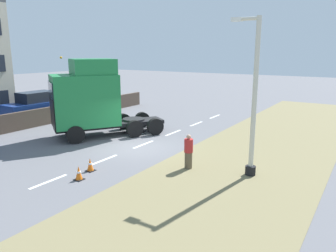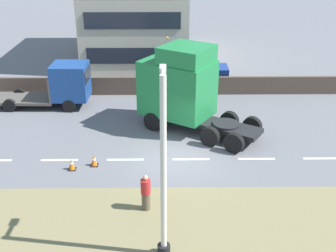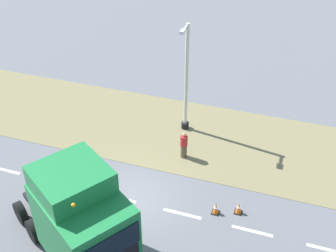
{
  "view_description": "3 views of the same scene",
  "coord_description": "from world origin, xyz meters",
  "px_view_note": "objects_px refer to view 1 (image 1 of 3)",
  "views": [
    {
      "loc": [
        -10.68,
        13.54,
        5.11
      ],
      "look_at": [
        -2.21,
        0.21,
        1.51
      ],
      "focal_mm": 35.0,
      "sensor_mm": 36.0,
      "label": 1
    },
    {
      "loc": [
        -17.88,
        0.64,
        10.11
      ],
      "look_at": [
        0.2,
        0.42,
        1.7
      ],
      "focal_mm": 45.0,
      "sensor_mm": 36.0,
      "label": 2
    },
    {
      "loc": [
        13.04,
        6.19,
        14.24
      ],
      "look_at": [
        -2.54,
        0.96,
        2.89
      ],
      "focal_mm": 45.0,
      "sensor_mm": 36.0,
      "label": 3
    }
  ],
  "objects_px": {
    "traffic_cone_lead": "(90,165)",
    "traffic_cone_trailing": "(79,173)",
    "lamp_post": "(253,108)",
    "lorry_cab": "(89,99)",
    "pedestrian": "(189,152)",
    "parked_car": "(36,107)"
  },
  "relations": [
    {
      "from": "lamp_post",
      "to": "traffic_cone_trailing",
      "type": "distance_m",
      "value": 7.54
    },
    {
      "from": "parked_car",
      "to": "pedestrian",
      "type": "height_order",
      "value": "parked_car"
    },
    {
      "from": "traffic_cone_lead",
      "to": "traffic_cone_trailing",
      "type": "xyz_separation_m",
      "value": [
        -0.35,
        0.98,
        0.0
      ]
    },
    {
      "from": "lamp_post",
      "to": "traffic_cone_lead",
      "type": "relative_size",
      "value": 11.13
    },
    {
      "from": "lorry_cab",
      "to": "traffic_cone_trailing",
      "type": "bearing_deg",
      "value": 164.45
    },
    {
      "from": "lorry_cab",
      "to": "pedestrian",
      "type": "xyz_separation_m",
      "value": [
        -7.76,
        1.71,
        -1.59
      ]
    },
    {
      "from": "parked_car",
      "to": "lamp_post",
      "type": "height_order",
      "value": "lamp_post"
    },
    {
      "from": "traffic_cone_lead",
      "to": "traffic_cone_trailing",
      "type": "relative_size",
      "value": 1.0
    },
    {
      "from": "traffic_cone_lead",
      "to": "parked_car",
      "type": "bearing_deg",
      "value": -26.29
    },
    {
      "from": "lorry_cab",
      "to": "traffic_cone_lead",
      "type": "relative_size",
      "value": 11.73
    },
    {
      "from": "lorry_cab",
      "to": "lamp_post",
      "type": "height_order",
      "value": "lamp_post"
    },
    {
      "from": "pedestrian",
      "to": "traffic_cone_lead",
      "type": "distance_m",
      "value": 4.35
    },
    {
      "from": "lorry_cab",
      "to": "lamp_post",
      "type": "relative_size",
      "value": 1.05
    },
    {
      "from": "parked_car",
      "to": "traffic_cone_lead",
      "type": "distance_m",
      "value": 12.64
    },
    {
      "from": "lamp_post",
      "to": "traffic_cone_trailing",
      "type": "relative_size",
      "value": 11.13
    },
    {
      "from": "lamp_post",
      "to": "traffic_cone_lead",
      "type": "height_order",
      "value": "lamp_post"
    },
    {
      "from": "lorry_cab",
      "to": "traffic_cone_lead",
      "type": "xyz_separation_m",
      "value": [
        -4.29,
        4.29,
        -2.07
      ]
    },
    {
      "from": "parked_car",
      "to": "lamp_post",
      "type": "bearing_deg",
      "value": 174.01
    },
    {
      "from": "traffic_cone_lead",
      "to": "pedestrian",
      "type": "bearing_deg",
      "value": -143.36
    },
    {
      "from": "parked_car",
      "to": "traffic_cone_lead",
      "type": "xyz_separation_m",
      "value": [
        -11.32,
        5.59,
        -0.77
      ]
    },
    {
      "from": "lorry_cab",
      "to": "traffic_cone_lead",
      "type": "distance_m",
      "value": 6.41
    },
    {
      "from": "pedestrian",
      "to": "traffic_cone_trailing",
      "type": "relative_size",
      "value": 2.7
    }
  ]
}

